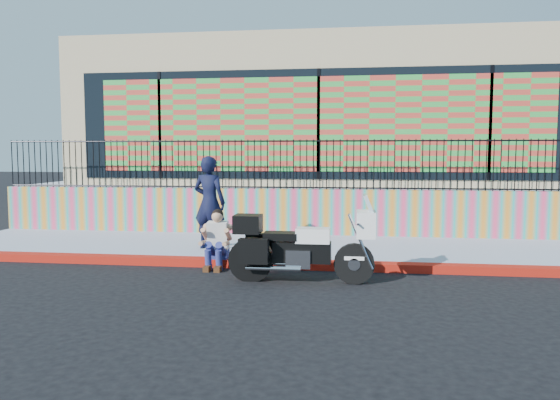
# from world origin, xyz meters

# --- Properties ---
(ground) EXTENTS (90.00, 90.00, 0.00)m
(ground) POSITION_xyz_m (0.00, 0.00, 0.00)
(ground) COLOR black
(ground) RESTS_ON ground
(red_curb) EXTENTS (16.00, 0.30, 0.15)m
(red_curb) POSITION_xyz_m (0.00, 0.00, 0.07)
(red_curb) COLOR #A1100B
(red_curb) RESTS_ON ground
(sidewalk) EXTENTS (16.00, 3.00, 0.15)m
(sidewalk) POSITION_xyz_m (0.00, 1.65, 0.07)
(sidewalk) COLOR #97A0B5
(sidewalk) RESTS_ON ground
(mural_wall) EXTENTS (16.00, 0.20, 1.10)m
(mural_wall) POSITION_xyz_m (0.00, 3.25, 0.70)
(mural_wall) COLOR #EF3F6D
(mural_wall) RESTS_ON sidewalk
(metal_fence) EXTENTS (15.80, 0.04, 1.20)m
(metal_fence) POSITION_xyz_m (0.00, 3.25, 1.85)
(metal_fence) COLOR black
(metal_fence) RESTS_ON mural_wall
(elevated_platform) EXTENTS (16.00, 10.00, 1.25)m
(elevated_platform) POSITION_xyz_m (0.00, 8.35, 0.62)
(elevated_platform) COLOR #97A0B5
(elevated_platform) RESTS_ON ground
(storefront_building) EXTENTS (14.00, 8.06, 4.00)m
(storefront_building) POSITION_xyz_m (0.00, 8.13, 3.25)
(storefront_building) COLOR #CDB388
(storefront_building) RESTS_ON elevated_platform
(police_motorcycle) EXTENTS (2.37, 0.78, 1.48)m
(police_motorcycle) POSITION_xyz_m (0.03, -1.03, 0.62)
(police_motorcycle) COLOR black
(police_motorcycle) RESTS_ON ground
(police_officer) EXTENTS (0.79, 0.61, 1.92)m
(police_officer) POSITION_xyz_m (-2.03, 1.01, 1.11)
(police_officer) COLOR black
(police_officer) RESTS_ON sidewalk
(seated_man) EXTENTS (0.54, 0.71, 1.06)m
(seated_man) POSITION_xyz_m (-1.60, -0.18, 0.45)
(seated_man) COLOR navy
(seated_man) RESTS_ON ground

